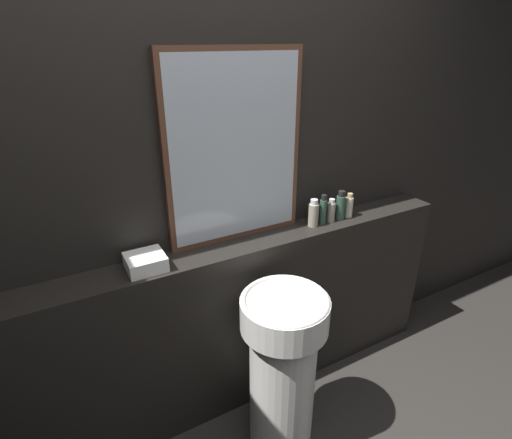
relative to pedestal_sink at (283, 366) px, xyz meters
name	(u,v)px	position (x,y,z in m)	size (l,w,h in m)	color
wall_back	(217,186)	(-0.09, 0.50, 0.77)	(8.00, 0.06, 2.50)	black
vanity_counter	(232,327)	(-0.09, 0.37, 0.01)	(2.64, 0.21, 0.98)	black
pedestal_sink	(283,366)	(0.00, 0.00, 0.00)	(0.40, 0.40, 0.88)	silver
mirror	(235,150)	(-0.01, 0.45, 0.95)	(0.70, 0.03, 0.90)	#563323
towel_stack	(146,262)	(-0.50, 0.37, 0.53)	(0.17, 0.16, 0.07)	white
shampoo_bottle	(313,214)	(0.41, 0.37, 0.57)	(0.05, 0.05, 0.15)	gray
conditioner_bottle	(323,210)	(0.47, 0.37, 0.57)	(0.04, 0.04, 0.17)	#2D4C3D
lotion_bottle	(331,211)	(0.53, 0.37, 0.56)	(0.04, 0.04, 0.13)	gray
body_wash_bottle	(340,206)	(0.60, 0.37, 0.57)	(0.05, 0.05, 0.17)	#2D4C3D
hand_soap_bottle	(349,206)	(0.66, 0.37, 0.56)	(0.04, 0.04, 0.14)	beige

